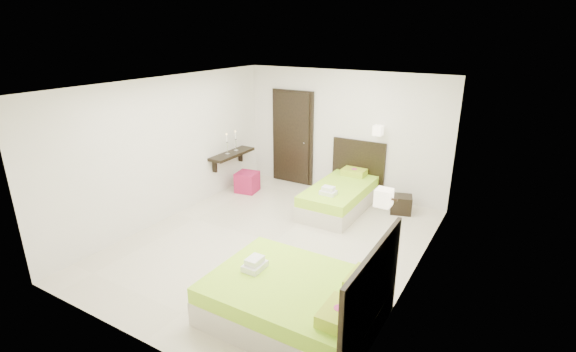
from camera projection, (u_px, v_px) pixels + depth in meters
The scene contains 7 objects.
floor at pixel (274, 242), 6.97m from camera, with size 5.50×5.50×0.00m, color beige.
bed_single at pixel (341, 195), 8.21m from camera, with size 1.15×1.92×1.58m.
bed_double at pixel (299, 300), 5.00m from camera, with size 2.01×1.71×1.66m.
nightstand at pixel (401, 204), 8.04m from camera, with size 0.39×0.35×0.35m, color black.
ottoman at pixel (247, 182), 9.09m from camera, with size 0.43×0.43×0.43m, color maroon.
door at pixel (292, 138), 9.39m from camera, with size 1.02×0.15×2.14m.
console_shelf at pixel (232, 154), 9.00m from camera, with size 0.35×1.20×0.78m.
Camera 1 is at (3.36, -5.22, 3.36)m, focal length 26.00 mm.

